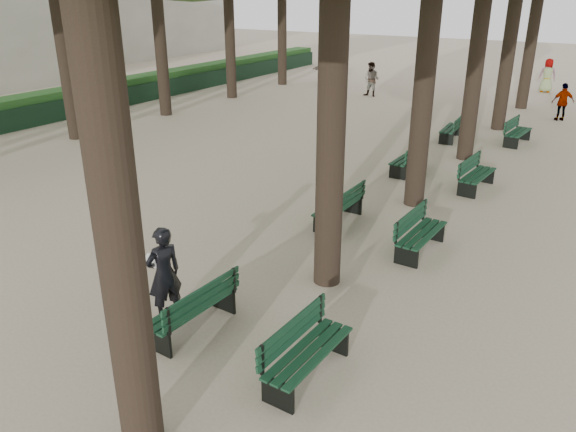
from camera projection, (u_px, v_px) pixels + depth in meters
The scene contains 17 objects.
ground at pixel (165, 332), 9.47m from camera, with size 120.00×120.00×0.00m, color tan.
bench_left_0 at pixel (193, 316), 9.43m from camera, with size 0.67×1.83×0.92m.
bench_left_1 at pixel (338, 213), 13.74m from camera, with size 0.58×1.80×0.92m.
bench_left_2 at pixel (407, 164), 17.52m from camera, with size 0.61×1.81×0.92m.
bench_left_3 at pixel (451, 133), 21.22m from camera, with size 0.69×1.83×0.92m.
bench_right_0 at pixel (308, 362), 8.28m from camera, with size 0.64×1.82×0.92m.
bench_right_1 at pixel (421, 241), 12.22m from camera, with size 0.64×1.82×0.92m.
bench_right_2 at pixel (477, 181), 16.01m from camera, with size 0.71×1.84×0.92m.
bench_right_3 at pixel (517, 137), 20.68m from camera, with size 0.73×1.84×0.92m.
man_with_map at pixel (164, 274), 9.57m from camera, with size 0.72×0.77×1.73m.
pedestrian_d at pixel (547, 75), 30.61m from camera, with size 0.88×0.36×1.81m, color #262628.
pedestrian_a at pixel (371, 79), 29.41m from camera, with size 0.86×0.35×1.77m, color #262628.
pedestrian_c at pixel (563, 102), 24.11m from camera, with size 0.94×0.32×1.60m, color #262628.
pedestrian_e at pixel (325, 70), 33.42m from camera, with size 1.52×0.33×1.63m, color #262628.
fence at pixel (85, 105), 25.22m from camera, with size 0.08×42.00×0.90m, color black.
hedge at pixel (74, 101), 25.50m from camera, with size 1.20×42.00×1.20m, color #1B4A19.
building_far at pixel (116, 11), 47.74m from camera, with size 12.00×16.00×7.00m, color #B7B2A3.
Camera 1 is at (5.95, -5.76, 5.41)m, focal length 35.00 mm.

